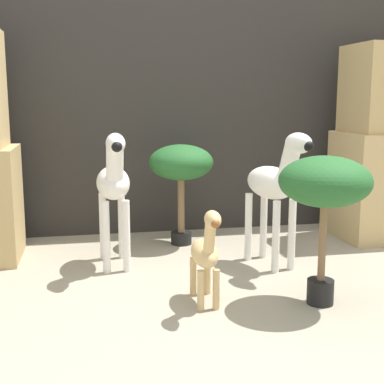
{
  "coord_description": "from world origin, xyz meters",
  "views": [
    {
      "loc": [
        -0.63,
        -2.0,
        0.94
      ],
      "look_at": [
        -0.06,
        0.85,
        0.42
      ],
      "focal_mm": 50.0,
      "sensor_mm": 36.0,
      "label": 1
    }
  ],
  "objects_px": {
    "potted_palm_front": "(325,187)",
    "giraffe_figurine": "(206,252)",
    "potted_palm_back": "(181,166)",
    "zebra_left": "(114,184)",
    "zebra_right": "(275,183)"
  },
  "relations": [
    {
      "from": "potted_palm_front",
      "to": "potted_palm_back",
      "type": "xyz_separation_m",
      "value": [
        -0.45,
        1.12,
        -0.04
      ]
    },
    {
      "from": "zebra_left",
      "to": "potted_palm_front",
      "type": "height_order",
      "value": "zebra_left"
    },
    {
      "from": "zebra_right",
      "to": "potted_palm_back",
      "type": "height_order",
      "value": "zebra_right"
    },
    {
      "from": "zebra_left",
      "to": "potted_palm_back",
      "type": "bearing_deg",
      "value": 41.97
    },
    {
      "from": "giraffe_figurine",
      "to": "potted_palm_back",
      "type": "xyz_separation_m",
      "value": [
        0.07,
        1.03,
        0.26
      ]
    },
    {
      "from": "zebra_right",
      "to": "potted_palm_back",
      "type": "xyz_separation_m",
      "value": [
        -0.42,
        0.56,
        0.04
      ]
    },
    {
      "from": "giraffe_figurine",
      "to": "potted_palm_back",
      "type": "relative_size",
      "value": 0.73
    },
    {
      "from": "zebra_right",
      "to": "zebra_left",
      "type": "xyz_separation_m",
      "value": [
        -0.87,
        0.16,
        0.0
      ]
    },
    {
      "from": "zebra_right",
      "to": "giraffe_figurine",
      "type": "distance_m",
      "value": 0.72
    },
    {
      "from": "zebra_right",
      "to": "potted_palm_front",
      "type": "relative_size",
      "value": 1.11
    },
    {
      "from": "zebra_left",
      "to": "potted_palm_front",
      "type": "relative_size",
      "value": 1.11
    },
    {
      "from": "zebra_right",
      "to": "potted_palm_back",
      "type": "distance_m",
      "value": 0.7
    },
    {
      "from": "zebra_left",
      "to": "potted_palm_front",
      "type": "bearing_deg",
      "value": -39.05
    },
    {
      "from": "potted_palm_front",
      "to": "giraffe_figurine",
      "type": "bearing_deg",
      "value": 169.8
    },
    {
      "from": "zebra_right",
      "to": "giraffe_figurine",
      "type": "xyz_separation_m",
      "value": [
        -0.49,
        -0.47,
        -0.22
      ]
    }
  ]
}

